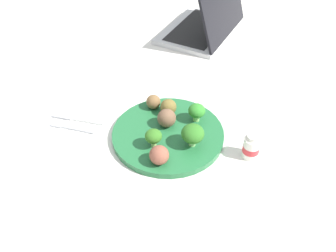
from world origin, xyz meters
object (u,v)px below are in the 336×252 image
Objects in this scene: meatball_mid_right at (159,155)px; meatball_back_left at (167,118)px; plate at (168,134)px; broccoli_floret_back_left at (193,134)px; meatball_center at (168,107)px; yogurt_bottle at (251,147)px; meatball_back_right at (153,102)px; napkin at (76,124)px; fork at (70,127)px; knife at (76,118)px; broccoli_floret_front_left at (197,111)px; laptop at (206,24)px; broccoli_floret_mid_left at (153,137)px.

meatball_back_left reaches higher than meatball_mid_right.
broccoli_floret_back_left is at bearing 150.04° from plate.
meatball_center is 0.24m from yogurt_bottle.
meatball_back_right is at bearing -60.16° from plate.
napkin is 1.40× the size of fork.
meatball_back_left is at bearing 179.33° from knife.
broccoli_floret_back_left is 0.10m from meatball_mid_right.
napkin is 0.02m from fork.
broccoli_floret_front_left reaches higher than meatball_back_left.
meatball_mid_right is 1.18× the size of meatball_back_right.
meatball_center is at bearing -161.75° from fork.
broccoli_floret_front_left is at bearing -34.76° from yogurt_bottle.
laptop is at bearing -103.06° from meatball_back_right.
plate is 6.16× the size of meatball_mid_right.
yogurt_bottle reaches higher than fork.
broccoli_floret_front_left is at bearing -139.82° from plate.
meatball_back_left reaches higher than knife.
napkin is at bearing -2.19° from plate.
laptop is (-0.06, -0.54, -0.00)m from meatball_back_left.
meatball_back_right is 0.48m from laptop.
broccoli_floret_mid_left is 0.08m from meatball_back_left.
plate is 0.25m from knife.
meatball_back_left is 0.22m from yogurt_bottle.
broccoli_floret_mid_left is 0.40× the size of fork.
fork is 0.65m from laptop.
meatball_back_right reaches higher than fork.
plate is 2.31× the size of fork.
napkin is 1.17× the size of knife.
meatball_center is 0.49m from laptop.
meatball_back_right is 0.23m from fork.
plate is 0.25m from fork.
broccoli_floret_front_left is 0.17m from yogurt_bottle.
napkin is 0.45× the size of laptop.
broccoli_floret_back_left is 1.28× the size of meatball_mid_right.
broccoli_floret_front_left is 0.13× the size of laptop.
napkin is at bearing 23.13° from meatball_back_right.
knife is 0.46m from yogurt_bottle.
yogurt_bottle is at bearing 173.81° from napkin.
yogurt_bottle is (-0.23, -0.01, -0.02)m from broccoli_floret_mid_left.
broccoli_floret_mid_left is at bearing -66.66° from meatball_mid_right.
laptop reaches higher than broccoli_floret_back_left.
knife is (0.24, 0.04, -0.03)m from meatball_center.
napkin is (0.31, 0.05, -0.04)m from broccoli_floret_front_left.
yogurt_bottle is at bearing 152.11° from meatball_center.
meatball_mid_right is (-0.02, 0.05, -0.01)m from broccoli_floret_mid_left.
broccoli_floret_front_left is 1.27× the size of meatball_back_right.
meatball_back_left is at bearing -41.22° from broccoli_floret_back_left.
broccoli_floret_front_left is at bearing 163.07° from meatball_back_right.
knife is at bearing 4.94° from broccoli_floret_front_left.
meatball_center reaches higher than napkin.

